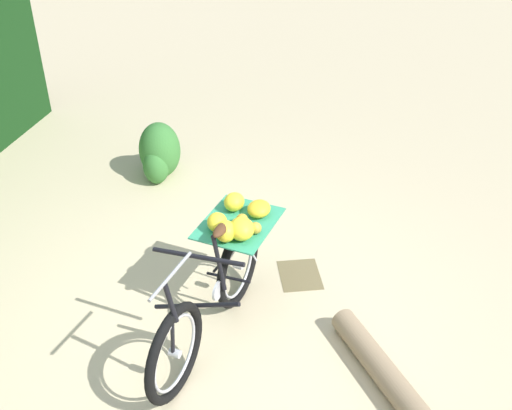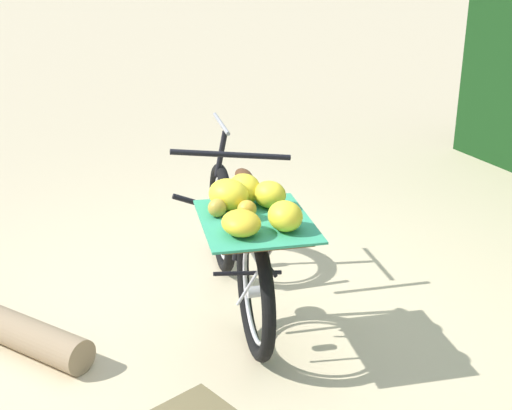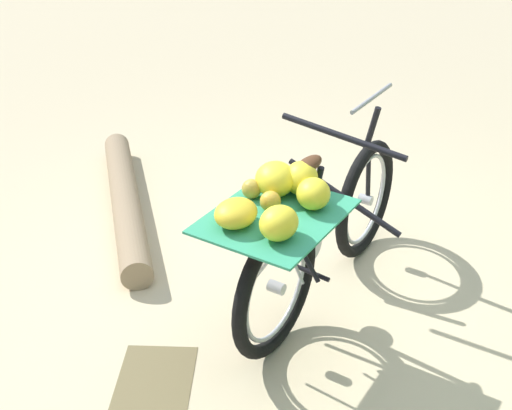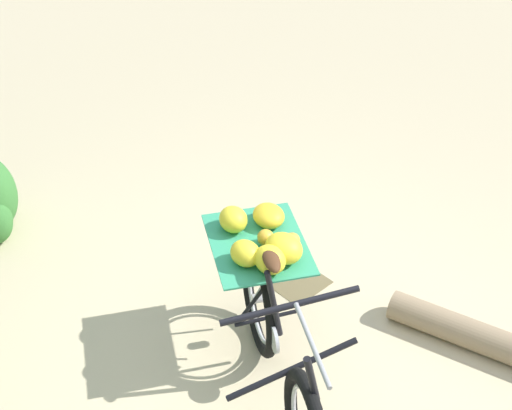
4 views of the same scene
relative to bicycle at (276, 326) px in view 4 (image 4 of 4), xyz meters
name	(u,v)px [view 4 (image 4 of 4)]	position (x,y,z in m)	size (l,w,h in m)	color
ground_plane	(276,378)	(-0.04, 0.05, -0.51)	(60.00, 60.00, 0.00)	beige
bicycle	(276,326)	(0.00, 0.00, 0.00)	(1.69, 1.15, 1.03)	black
leaf_litter_patch	(293,278)	(-0.59, 0.76, -0.51)	(0.44, 0.36, 0.01)	olive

